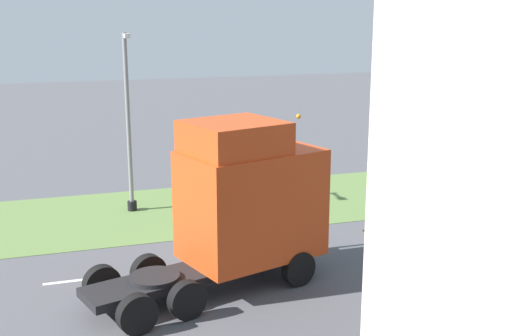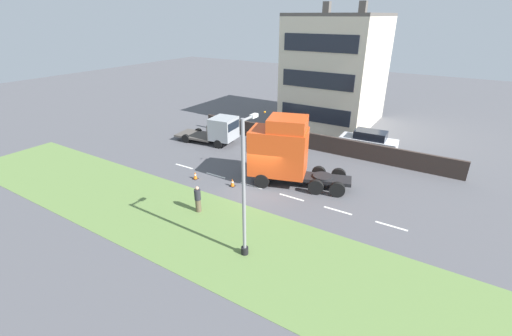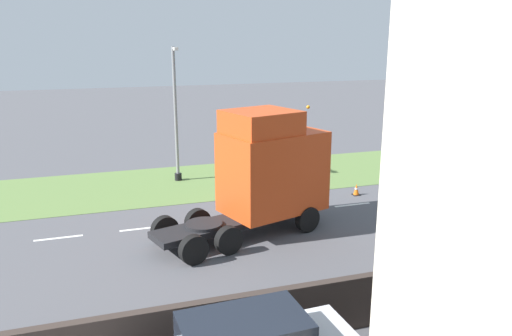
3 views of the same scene
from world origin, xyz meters
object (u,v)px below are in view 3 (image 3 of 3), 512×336
object	(u,v)px
lorry_cab	(267,171)
traffic_cone_trailing	(304,198)
pedestrian	(272,167)
traffic_cone_lead	(356,189)
lamp_post	(176,122)

from	to	relation	value
lorry_cab	traffic_cone_trailing	xyz separation A→B (m)	(-2.37, 2.64, -2.16)
lorry_cab	pedestrian	xyz separation A→B (m)	(-6.24, 2.43, -1.60)
lorry_cab	traffic_cone_lead	bearing A→B (deg)	99.56
lorry_cab	traffic_cone_lead	world-z (taller)	lorry_cab
lorry_cab	traffic_cone_trailing	distance (m)	4.15
lamp_post	traffic_cone_trailing	world-z (taller)	lamp_post
lorry_cab	pedestrian	size ratio (longest dim) A/B	4.27
pedestrian	traffic_cone_lead	bearing A→B (deg)	43.76
lamp_post	pedestrian	bearing A→B (deg)	68.52
lorry_cab	traffic_cone_lead	size ratio (longest dim) A/B	12.68
lorry_cab	traffic_cone_lead	xyz separation A→B (m)	(-2.86, 5.66, -2.16)
lamp_post	pedestrian	xyz separation A→B (m)	(1.85, 4.70, -2.37)
lorry_cab	traffic_cone_lead	distance (m)	6.70
lorry_cab	lamp_post	size ratio (longest dim) A/B	1.04
lorry_cab	lamp_post	world-z (taller)	lamp_post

